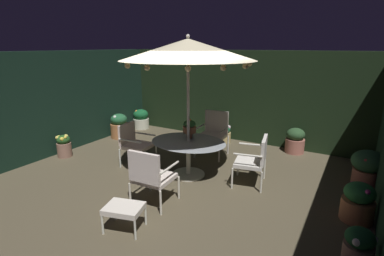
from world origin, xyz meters
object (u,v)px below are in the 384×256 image
object	(u,v)px
patio_chair_east	(214,131)
patio_umbrella	(188,50)
potted_plant_left_near	(359,246)
potted_plant_right_near	(358,202)
patio_chair_northeast	(255,158)
potted_plant_right_far	(295,140)
potted_plant_back_center	(119,126)
potted_plant_front_corner	(64,146)
potted_plant_back_left	(368,166)
patio_dining_table	(188,149)
potted_plant_back_right	(225,134)
patio_chair_north	(151,174)
ottoman_footrest	(124,209)
patio_chair_southeast	(134,141)
centerpiece_planter	(189,127)
potted_plant_left_far	(141,119)

from	to	relation	value
patio_chair_east	patio_umbrella	bearing A→B (deg)	-86.14
potted_plant_left_near	potted_plant_right_near	xyz separation A→B (m)	(-0.05, 1.07, 0.05)
patio_chair_northeast	potted_plant_right_far	size ratio (longest dim) A/B	1.51
patio_chair_east	potted_plant_back_center	distance (m)	2.98
potted_plant_front_corner	potted_plant_back_left	bearing A→B (deg)	17.58
patio_dining_table	potted_plant_back_right	bearing A→B (deg)	95.76
potted_plant_back_left	patio_chair_north	bearing A→B (deg)	-138.47
ottoman_footrest	patio_chair_southeast	bearing A→B (deg)	127.37
patio_chair_north	centerpiece_planter	bearing A→B (deg)	96.33
patio_chair_southeast	potted_plant_back_right	distance (m)	2.72
potted_plant_left_far	patio_chair_north	bearing A→B (deg)	-48.37
potted_plant_back_right	potted_plant_right_far	bearing A→B (deg)	3.78
potted_plant_right_far	potted_plant_back_center	world-z (taller)	potted_plant_back_center
potted_plant_back_center	potted_plant_back_left	bearing A→B (deg)	1.61
ottoman_footrest	potted_plant_front_corner	world-z (taller)	potted_plant_front_corner
potted_plant_left_near	potted_plant_back_right	size ratio (longest dim) A/B	1.00
patio_chair_northeast	potted_plant_back_right	xyz separation A→B (m)	(-1.54, 2.09, -0.31)
potted_plant_left_far	potted_plant_back_center	world-z (taller)	potted_plant_back_center
potted_plant_right_far	patio_chair_southeast	bearing A→B (deg)	-138.45
patio_chair_southeast	potted_plant_right_near	size ratio (longest dim) A/B	1.52
potted_plant_front_corner	potted_plant_left_far	world-z (taller)	potted_plant_left_far
potted_plant_back_right	potted_plant_back_left	world-z (taller)	potted_plant_back_left
potted_plant_front_corner	potted_plant_back_left	distance (m)	6.60
patio_umbrella	potted_plant_back_center	xyz separation A→B (m)	(-3.06, 1.22, -2.16)
patio_chair_northeast	ottoman_footrest	size ratio (longest dim) A/B	1.53
patio_chair_north	potted_plant_right_near	bearing A→B (deg)	22.51
patio_chair_north	potted_plant_right_far	world-z (taller)	patio_chair_north
potted_plant_back_right	patio_chair_east	bearing A→B (deg)	-81.74
patio_chair_northeast	patio_umbrella	bearing A→B (deg)	-168.26
patio_chair_southeast	patio_dining_table	bearing A→B (deg)	5.16
patio_umbrella	patio_chair_north	bearing A→B (deg)	-86.43
potted_plant_front_corner	potted_plant_back_right	world-z (taller)	potted_plant_front_corner
centerpiece_planter	potted_plant_right_far	distance (m)	2.92
patio_umbrella	potted_plant_right_near	xyz separation A→B (m)	(3.06, -0.11, -2.21)
patio_chair_north	potted_plant_left_near	world-z (taller)	patio_chair_north
patio_chair_east	patio_chair_southeast	world-z (taller)	patio_chair_east
potted_plant_left_far	potted_plant_front_corner	bearing A→B (deg)	-89.25
potted_plant_back_right	potted_plant_back_left	bearing A→B (deg)	-15.79
patio_umbrella	potted_plant_left_near	size ratio (longest dim) A/B	5.75
patio_chair_southeast	potted_plant_back_left	world-z (taller)	patio_chair_southeast
patio_chair_east	potted_plant_back_right	size ratio (longest dim) A/B	2.18
patio_chair_north	potted_plant_back_right	distance (m)	3.73
potted_plant_right_near	patio_chair_east	bearing A→B (deg)	155.27
patio_chair_north	patio_chair_east	xyz separation A→B (m)	(-0.17, 2.69, 0.05)
potted_plant_left_far	potted_plant_right_near	bearing A→B (deg)	-21.18
patio_chair_east	ottoman_footrest	distance (m)	3.44
patio_chair_east	potted_plant_back_left	bearing A→B (deg)	0.87
patio_dining_table	potted_plant_right_near	size ratio (longest dim) A/B	2.55
potted_plant_right_far	patio_chair_northeast	bearing A→B (deg)	-97.72
potted_plant_right_near	potted_plant_back_left	bearing A→B (deg)	85.83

